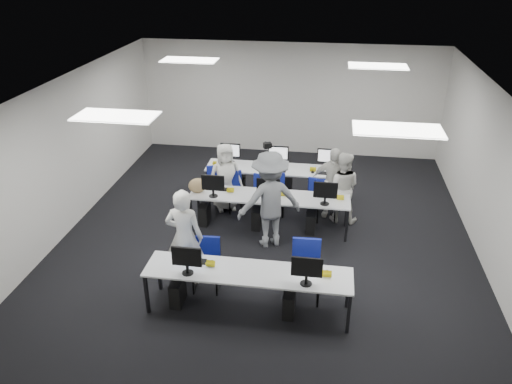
# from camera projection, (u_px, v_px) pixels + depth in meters

# --- Properties ---
(room) EXTENTS (9.00, 9.02, 3.00)m
(room) POSITION_uv_depth(u_px,v_px,m) (268.00, 164.00, 9.42)
(room) COLOR black
(room) RESTS_ON ground
(ceiling_panels) EXTENTS (5.20, 4.60, 0.02)m
(ceiling_panels) POSITION_uv_depth(u_px,v_px,m) (269.00, 87.00, 8.76)
(ceiling_panels) COLOR white
(ceiling_panels) RESTS_ON room
(desk_front) EXTENTS (3.20, 0.70, 0.73)m
(desk_front) POSITION_uv_depth(u_px,v_px,m) (248.00, 274.00, 7.66)
(desk_front) COLOR silver
(desk_front) RESTS_ON ground
(desk_mid) EXTENTS (3.20, 0.70, 0.73)m
(desk_mid) POSITION_uv_depth(u_px,v_px,m) (269.00, 198.00, 9.96)
(desk_mid) COLOR silver
(desk_mid) RESTS_ON ground
(desk_back) EXTENTS (3.20, 0.70, 0.73)m
(desk_back) POSITION_uv_depth(u_px,v_px,m) (277.00, 170.00, 11.20)
(desk_back) COLOR silver
(desk_back) RESTS_ON ground
(equipment_front) EXTENTS (2.51, 0.41, 1.19)m
(equipment_front) POSITION_uv_depth(u_px,v_px,m) (236.00, 291.00, 7.81)
(equipment_front) COLOR #0C38A2
(equipment_front) RESTS_ON desk_front
(equipment_mid) EXTENTS (2.91, 0.41, 1.19)m
(equipment_mid) POSITION_uv_depth(u_px,v_px,m) (260.00, 212.00, 10.12)
(equipment_mid) COLOR white
(equipment_mid) RESTS_ON desk_mid
(equipment_back) EXTENTS (2.91, 0.41, 1.19)m
(equipment_back) POSITION_uv_depth(u_px,v_px,m) (285.00, 183.00, 11.34)
(equipment_back) COLOR white
(equipment_back) RESTS_ON desk_back
(chair_0) EXTENTS (0.46, 0.49, 0.88)m
(chair_0) POSITION_uv_depth(u_px,v_px,m) (207.00, 273.00, 8.38)
(chair_0) COLOR navy
(chair_0) RESTS_ON ground
(chair_1) EXTENTS (0.50, 0.54, 0.99)m
(chair_1) POSITION_uv_depth(u_px,v_px,m) (305.00, 280.00, 8.13)
(chair_1) COLOR navy
(chair_1) RESTS_ON ground
(chair_2) EXTENTS (0.60, 0.63, 0.97)m
(chair_2) POSITION_uv_depth(u_px,v_px,m) (219.00, 197.00, 10.84)
(chair_2) COLOR navy
(chair_2) RESTS_ON ground
(chair_3) EXTENTS (0.45, 0.48, 0.86)m
(chair_3) POSITION_uv_depth(u_px,v_px,m) (275.00, 201.00, 10.73)
(chair_3) COLOR navy
(chair_3) RESTS_ON ground
(chair_4) EXTENTS (0.48, 0.51, 0.83)m
(chair_4) POSITION_uv_depth(u_px,v_px,m) (325.00, 207.00, 10.52)
(chair_4) COLOR navy
(chair_4) RESTS_ON ground
(chair_5) EXTENTS (0.55, 0.57, 0.88)m
(chair_5) POSITION_uv_depth(u_px,v_px,m) (231.00, 192.00, 11.11)
(chair_5) COLOR navy
(chair_5) RESTS_ON ground
(chair_6) EXTENTS (0.56, 0.58, 0.88)m
(chair_6) POSITION_uv_depth(u_px,v_px,m) (266.00, 197.00, 10.91)
(chair_6) COLOR navy
(chair_6) RESTS_ON ground
(chair_7) EXTENTS (0.53, 0.56, 0.84)m
(chair_7) POSITION_uv_depth(u_px,v_px,m) (319.00, 200.00, 10.81)
(chair_7) COLOR navy
(chair_7) RESTS_ON ground
(handbag) EXTENTS (0.43, 0.35, 0.30)m
(handbag) POSITION_uv_depth(u_px,v_px,m) (198.00, 185.00, 10.03)
(handbag) COLOR tan
(handbag) RESTS_ON desk_mid
(student_0) EXTENTS (0.65, 0.44, 1.74)m
(student_0) POSITION_uv_depth(u_px,v_px,m) (185.00, 237.00, 8.27)
(student_0) COLOR silver
(student_0) RESTS_ON ground
(student_1) EXTENTS (0.80, 0.65, 1.52)m
(student_1) POSITION_uv_depth(u_px,v_px,m) (342.00, 187.00, 10.23)
(student_1) COLOR silver
(student_1) RESTS_ON ground
(student_2) EXTENTS (0.86, 0.72, 1.50)m
(student_2) POSITION_uv_depth(u_px,v_px,m) (226.00, 177.00, 10.71)
(student_2) COLOR silver
(student_2) RESTS_ON ground
(student_3) EXTENTS (0.97, 0.58, 1.54)m
(student_3) POSITION_uv_depth(u_px,v_px,m) (332.00, 182.00, 10.42)
(student_3) COLOR silver
(student_3) RESTS_ON ground
(photographer) EXTENTS (1.42, 1.16, 1.91)m
(photographer) POSITION_uv_depth(u_px,v_px,m) (270.00, 200.00, 9.30)
(photographer) COLOR slate
(photographer) RESTS_ON ground
(dslr_camera) EXTENTS (0.20, 0.22, 0.10)m
(dslr_camera) POSITION_uv_depth(u_px,v_px,m) (267.00, 145.00, 9.00)
(dslr_camera) COLOR black
(dslr_camera) RESTS_ON photographer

